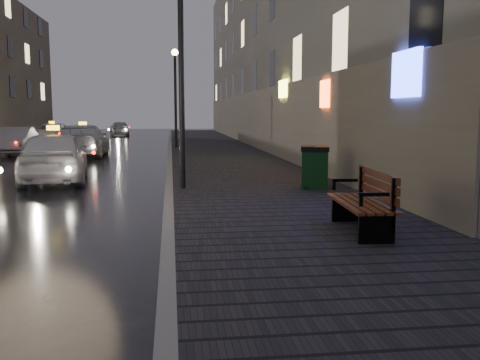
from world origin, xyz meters
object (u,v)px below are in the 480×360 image
(taxi_near, at_px, (54,156))
(lamp_near, at_px, (181,54))
(trash_bin, at_px, (314,167))
(car_far, at_px, (120,128))
(taxi_mid, at_px, (83,141))
(lamp_far, at_px, (175,86))
(bench, at_px, (366,201))
(car_left_mid, at_px, (16,141))
(taxi_far, at_px, (52,133))

(taxi_near, bearing_deg, lamp_near, 135.90)
(trash_bin, height_order, car_far, car_far)
(taxi_near, bearing_deg, taxi_mid, -93.28)
(trash_bin, xyz_separation_m, car_far, (-8.00, 34.36, -0.04))
(taxi_near, xyz_separation_m, taxi_mid, (-0.66, 9.54, -0.03))
(lamp_far, height_order, bench, lamp_far)
(trash_bin, relative_size, car_left_mid, 0.26)
(taxi_mid, distance_m, car_far, 21.66)
(bench, xyz_separation_m, car_left_mid, (-10.61, 19.17, 0.02))
(taxi_mid, relative_size, car_far, 1.33)
(lamp_near, distance_m, car_left_mid, 16.11)
(taxi_near, bearing_deg, lamp_far, -112.86)
(lamp_far, bearing_deg, lamp_near, -90.00)
(bench, relative_size, car_far, 0.52)
(lamp_far, bearing_deg, car_left_mid, -164.36)
(lamp_far, distance_m, car_left_mid, 8.58)
(taxi_mid, bearing_deg, taxi_far, -73.34)
(car_left_mid, height_order, car_far, car_left_mid)
(car_left_mid, bearing_deg, taxi_near, -72.89)
(trash_bin, bearing_deg, bench, -82.08)
(car_left_mid, bearing_deg, trash_bin, -55.20)
(lamp_far, distance_m, taxi_far, 12.32)
(bench, height_order, trash_bin, trash_bin)
(taxi_near, distance_m, car_far, 31.21)
(taxi_near, bearing_deg, taxi_far, -85.18)
(car_left_mid, distance_m, taxi_far, 10.80)
(taxi_near, relative_size, car_left_mid, 1.11)
(taxi_mid, bearing_deg, car_far, -90.51)
(lamp_near, relative_size, taxi_far, 1.12)
(taxi_near, relative_size, car_far, 1.18)
(taxi_near, distance_m, car_left_mid, 11.78)
(lamp_near, bearing_deg, car_left_mid, 119.45)
(car_far, bearing_deg, taxi_far, 60.63)
(lamp_far, bearing_deg, taxi_mid, -139.77)
(car_left_mid, height_order, taxi_mid, taxi_mid)
(lamp_near, distance_m, lamp_far, 16.00)
(lamp_far, xyz_separation_m, taxi_mid, (-4.36, -3.69, -2.75))
(trash_bin, height_order, taxi_far, taxi_far)
(lamp_near, relative_size, car_far, 1.38)
(bench, xyz_separation_m, taxi_near, (-6.51, 8.13, 0.12))
(taxi_mid, height_order, taxi_far, taxi_mid)
(bench, distance_m, car_left_mid, 21.91)
(lamp_near, xyz_separation_m, taxi_mid, (-4.36, 12.31, -2.75))
(bench, distance_m, car_far, 40.03)
(taxi_far, relative_size, car_far, 1.22)
(lamp_far, bearing_deg, taxi_far, 134.18)
(car_far, bearing_deg, trash_bin, 95.14)
(trash_bin, height_order, taxi_near, taxi_near)
(taxi_near, height_order, taxi_mid, taxi_near)
(car_left_mid, xyz_separation_m, car_far, (3.12, 20.15, -0.02))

